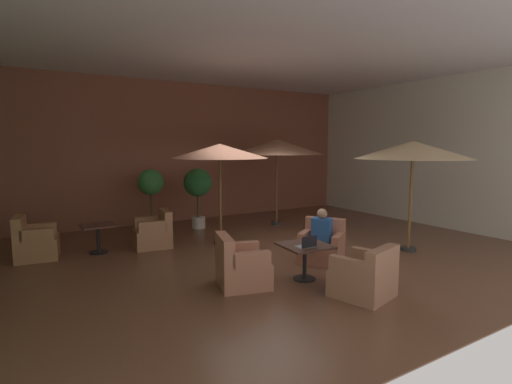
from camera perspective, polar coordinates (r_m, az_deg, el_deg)
The scene contains 19 objects.
ground_plane at distance 8.47m, azimuth 1.59°, elevation -8.90°, with size 11.31×8.96×0.02m, color brown.
wall_back_brick at distance 12.13m, azimuth -9.88°, elevation 5.76°, with size 11.31×0.08×4.16m, color brown.
wall_right_plain at distance 12.16m, azimuth 24.58°, elevation 5.25°, with size 0.08×8.96×4.16m, color silver.
ceiling_slab at distance 8.37m, azimuth 1.69°, elevation 19.97°, with size 11.31×8.96×0.06m, color silver.
cafe_table_front_left at distance 6.75m, azimuth 7.17°, elevation -8.65°, with size 0.85×0.85×0.61m.
armchair_front_left_north at distance 7.85m, azimuth 9.65°, elevation -7.91°, with size 1.04×1.06×0.84m.
armchair_front_left_east at distance 6.46m, azimuth -2.27°, elevation -10.96°, with size 0.97×0.97×0.85m.
armchair_front_left_south at distance 6.24m, azimuth 15.69°, elevation -11.98°, with size 0.96×0.97×0.81m.
cafe_table_front_right at distance 8.98m, azimuth -22.20°, elevation -5.45°, with size 0.67×0.67×0.61m.
armchair_front_right_north at distance 9.08m, azimuth -29.71°, elevation -6.53°, with size 0.86×0.83×0.90m.
armchair_front_right_east at distance 9.14m, azimuth -14.71°, elevation -5.87°, with size 0.85×0.81×0.83m.
patio_umbrella_tall_red at distance 11.15m, azimuth 3.10°, elevation 6.60°, with size 2.64×2.64×2.46m.
patio_umbrella_center_beige at distance 8.94m, azimuth 22.02°, elevation 5.69°, with size 2.42×2.42×2.39m.
patio_umbrella_near_wall at distance 8.88m, azimuth -5.34°, elevation 5.92°, with size 2.21×2.21×2.33m.
potted_tree_left_corner at distance 10.62m, azimuth -15.18°, elevation 0.59°, with size 0.68×0.68×1.67m.
potted_tree_mid_left at distance 10.81m, azimuth -8.54°, elevation 0.85°, with size 0.77×0.77×1.66m.
patron_blue_shirt at distance 7.72m, azimuth 9.62°, elevation -5.18°, with size 0.40×0.43×0.67m.
iced_drink_cup at distance 6.73m, azimuth 8.48°, elevation -7.16°, with size 0.08×0.08×0.11m, color white.
open_laptop at distance 6.53m, azimuth 7.50°, elevation -7.62°, with size 0.31×0.23×0.20m.
Camera 1 is at (-4.42, -6.85, 2.29)m, focal length 27.25 mm.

